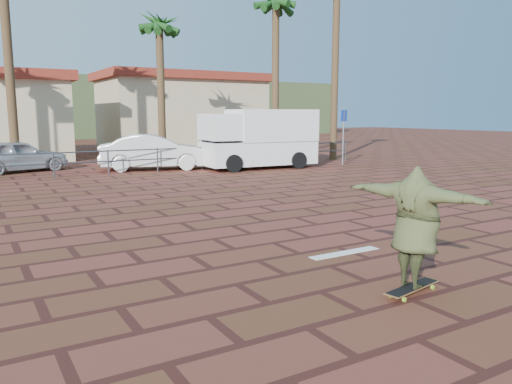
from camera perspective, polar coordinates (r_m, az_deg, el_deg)
ground at (r=9.34m, az=2.01°, el=-5.84°), size 120.00×120.00×0.00m
paint_stripe at (r=8.81m, az=10.12°, el=-6.86°), size 1.40×0.22×0.01m
guardrail at (r=20.28m, az=-16.55°, el=3.75°), size 24.06×0.06×1.00m
palm_center at (r=24.90m, az=-11.01°, el=17.97°), size 2.40×2.40×7.75m
palm_right at (r=26.19m, az=2.28°, el=20.38°), size 2.40×2.40×9.05m
building_east at (r=34.13m, az=-8.46°, el=9.10°), size 10.60×6.60×5.00m
hill_front at (r=57.82m, az=-25.98°, el=8.66°), size 70.00×18.00×6.00m
longboard at (r=7.10m, az=17.43°, el=-10.39°), size 1.03×0.41×0.10m
skateboarder at (r=6.87m, az=17.75°, el=-3.86°), size 0.95×2.06×1.62m
campervan at (r=22.04m, az=0.38°, el=6.25°), size 5.07×2.41×2.57m
car_silver at (r=22.76m, az=-25.64°, el=3.74°), size 4.22×2.66×1.34m
car_white at (r=21.85m, az=-11.55°, el=4.49°), size 4.85×2.86×1.51m
street_sign at (r=23.77m, az=9.97°, el=7.36°), size 0.50×0.21×2.55m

